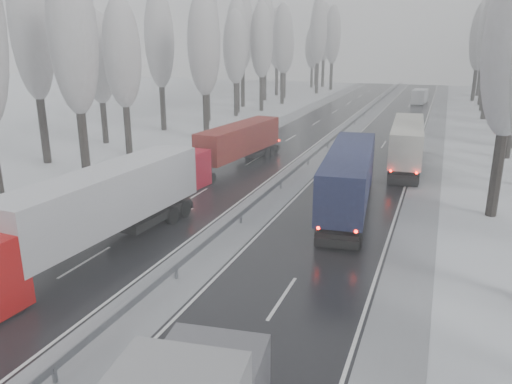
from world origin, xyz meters
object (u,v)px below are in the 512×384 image
Objects in this scene: truck_blue_box at (350,173)px; truck_red_white at (94,209)px; truck_cream_box at (407,140)px; truck_red_red at (234,144)px; box_truck_distant at (420,96)px.

truck_blue_box is 16.30m from truck_red_white.
truck_red_white is (-13.52, -25.84, 0.17)m from truck_cream_box.
truck_red_red is (-14.08, -6.25, -0.20)m from truck_cream_box.
truck_cream_box is at bearing 30.09° from truck_red_red.
truck_red_white is at bearing -94.53° from box_truck_distant.
truck_cream_box is at bearing -83.62° from box_truck_distant.
truck_blue_box is at bearing -86.34° from box_truck_distant.
truck_blue_box is at bearing -26.99° from truck_red_red.
truck_red_white is at bearing -120.81° from truck_cream_box.
truck_blue_box reaches higher than truck_red_red.
truck_cream_box is 48.79m from box_truck_distant.
truck_blue_box reaches higher than truck_cream_box.
truck_red_white reaches higher than box_truck_distant.
truck_red_white is 19.60m from truck_red_red.
truck_blue_box is 0.97× the size of truck_red_white.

